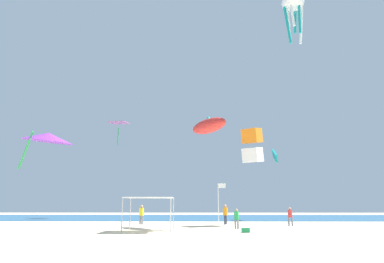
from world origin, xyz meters
TOP-DOWN VIEW (x-y plane):
  - ground at (0.00, 0.00)m, footprint 110.00×110.00m
  - ocean_strip at (0.00, 29.30)m, footprint 110.00×22.41m
  - canopy_tent at (-2.73, 4.14)m, footprint 3.39×2.88m
  - person_near_tent at (-4.67, 12.61)m, footprint 0.43×0.43m
  - person_leftmost at (9.13, 10.48)m, footprint 0.42×0.39m
  - person_central at (3.48, 12.78)m, footprint 0.45×0.47m
  - person_rightmost at (3.85, 6.68)m, footprint 0.37×0.37m
  - banner_flag at (2.44, 5.66)m, footprint 0.61×0.06m
  - cooler_box at (4.09, 3.47)m, footprint 0.57×0.37m
  - kite_octopus_white at (10.49, 9.71)m, footprint 3.01×3.01m
  - kite_parafoil_teal at (10.89, 22.53)m, footprint 0.75×3.57m
  - kite_box_orange at (6.18, 11.71)m, footprint 2.28×2.33m
  - kite_inflatable_red at (1.82, 9.21)m, footprint 3.82×4.45m
  - kite_delta_purple at (-13.53, 10.53)m, footprint 6.67×6.66m
  - kite_diamond_pink at (-11.04, 27.97)m, footprint 3.02×3.02m

SIDE VIEW (x-z plane):
  - ground at x=0.00m, z-range -0.10..0.00m
  - ocean_strip at x=0.00m, z-range 0.00..0.03m
  - cooler_box at x=4.09m, z-range 0.00..0.35m
  - person_rightmost at x=3.85m, z-range 0.14..1.71m
  - person_leftmost at x=9.13m, z-range 0.14..1.78m
  - person_near_tent at x=-4.67m, z-range 0.16..1.99m
  - person_central at x=3.48m, z-range 0.16..2.04m
  - banner_flag at x=2.44m, z-range 0.37..3.87m
  - canopy_tent at x=-2.73m, z-range 1.09..3.51m
  - kite_box_orange at x=6.18m, z-range 5.79..9.31m
  - kite_parafoil_teal at x=10.89m, z-range 6.95..9.13m
  - kite_delta_purple at x=-13.53m, z-range 6.23..10.13m
  - kite_inflatable_red at x=1.82m, z-range 8.13..9.77m
  - kite_diamond_pink at x=-11.04m, z-range 11.86..15.54m
  - kite_octopus_white at x=10.49m, z-range 18.93..24.21m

